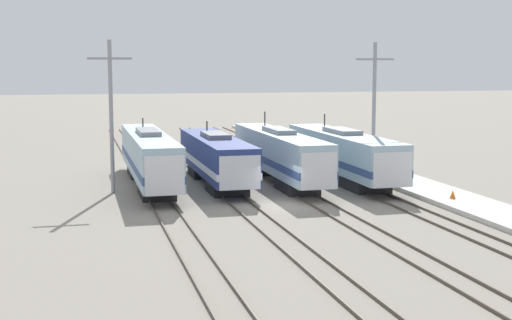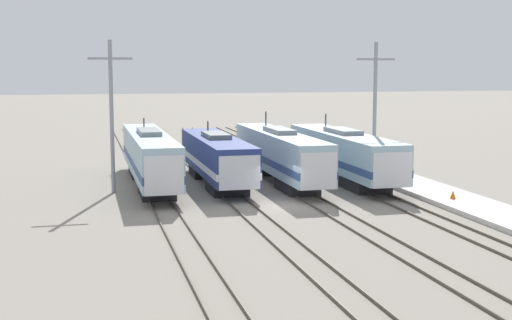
{
  "view_description": "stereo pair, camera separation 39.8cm",
  "coord_description": "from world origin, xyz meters",
  "px_view_note": "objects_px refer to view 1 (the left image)",
  "views": [
    {
      "loc": [
        -12.91,
        -44.15,
        9.01
      ],
      "look_at": [
        -0.86,
        3.41,
        2.6
      ],
      "focal_mm": 50.0,
      "sensor_mm": 36.0,
      "label": 1
    },
    {
      "loc": [
        -12.52,
        -44.25,
        9.01
      ],
      "look_at": [
        -0.86,
        3.41,
        2.6
      ],
      "focal_mm": 50.0,
      "sensor_mm": 36.0,
      "label": 2
    }
  ],
  "objects_px": {
    "catenary_tower_left": "(111,113)",
    "catenary_tower_right": "(374,109)",
    "locomotive_far_right": "(344,155)",
    "traffic_cone": "(453,194)",
    "locomotive_center_right": "(281,155)",
    "locomotive_center_left": "(217,159)",
    "locomotive_far_left": "(149,158)"
  },
  "relations": [
    {
      "from": "locomotive_far_right",
      "to": "catenary_tower_left",
      "type": "distance_m",
      "value": 18.48
    },
    {
      "from": "catenary_tower_right",
      "to": "locomotive_center_left",
      "type": "bearing_deg",
      "value": 172.84
    },
    {
      "from": "locomotive_center_left",
      "to": "catenary_tower_left",
      "type": "bearing_deg",
      "value": -169.09
    },
    {
      "from": "locomotive_center_left",
      "to": "locomotive_center_right",
      "type": "height_order",
      "value": "locomotive_center_right"
    },
    {
      "from": "locomotive_center_right",
      "to": "locomotive_far_left",
      "type": "bearing_deg",
      "value": 175.95
    },
    {
      "from": "locomotive_center_left",
      "to": "locomotive_far_left",
      "type": "bearing_deg",
      "value": 171.72
    },
    {
      "from": "catenary_tower_right",
      "to": "traffic_cone",
      "type": "distance_m",
      "value": 10.93
    },
    {
      "from": "locomotive_center_right",
      "to": "catenary_tower_left",
      "type": "distance_m",
      "value": 13.59
    },
    {
      "from": "locomotive_far_right",
      "to": "locomotive_center_right",
      "type": "bearing_deg",
      "value": 173.15
    },
    {
      "from": "traffic_cone",
      "to": "locomotive_far_left",
      "type": "bearing_deg",
      "value": 148.13
    },
    {
      "from": "locomotive_far_right",
      "to": "traffic_cone",
      "type": "xyz_separation_m",
      "value": [
        3.68,
        -10.42,
        -1.53
      ]
    },
    {
      "from": "catenary_tower_left",
      "to": "catenary_tower_right",
      "type": "xyz_separation_m",
      "value": [
        20.12,
        0.0,
        0.0
      ]
    },
    {
      "from": "locomotive_far_left",
      "to": "locomotive_far_right",
      "type": "relative_size",
      "value": 1.06
    },
    {
      "from": "catenary_tower_right",
      "to": "traffic_cone",
      "type": "bearing_deg",
      "value": -80.14
    },
    {
      "from": "locomotive_far_left",
      "to": "locomotive_center_right",
      "type": "bearing_deg",
      "value": -4.05
    },
    {
      "from": "locomotive_far_right",
      "to": "catenary_tower_left",
      "type": "relative_size",
      "value": 1.74
    },
    {
      "from": "locomotive_far_right",
      "to": "traffic_cone",
      "type": "bearing_deg",
      "value": -70.56
    },
    {
      "from": "locomotive_far_right",
      "to": "locomotive_center_left",
      "type": "bearing_deg",
      "value": 176.67
    },
    {
      "from": "catenary_tower_right",
      "to": "locomotive_center_right",
      "type": "bearing_deg",
      "value": 167.69
    },
    {
      "from": "catenary_tower_right",
      "to": "traffic_cone",
      "type": "relative_size",
      "value": 19.21
    },
    {
      "from": "locomotive_far_right",
      "to": "catenary_tower_right",
      "type": "xyz_separation_m",
      "value": [
        2.03,
        -0.94,
        3.65
      ]
    },
    {
      "from": "locomotive_far_left",
      "to": "traffic_cone",
      "type": "distance_m",
      "value": 22.31
    },
    {
      "from": "locomotive_center_right",
      "to": "traffic_cone",
      "type": "height_order",
      "value": "locomotive_center_right"
    },
    {
      "from": "locomotive_far_right",
      "to": "traffic_cone",
      "type": "distance_m",
      "value": 11.15
    },
    {
      "from": "locomotive_far_right",
      "to": "locomotive_far_left",
      "type": "bearing_deg",
      "value": 175.01
    },
    {
      "from": "locomotive_far_left",
      "to": "catenary_tower_left",
      "type": "height_order",
      "value": "catenary_tower_left"
    },
    {
      "from": "locomotive_center_right",
      "to": "locomotive_far_right",
      "type": "relative_size",
      "value": 1.02
    },
    {
      "from": "locomotive_far_left",
      "to": "catenary_tower_right",
      "type": "bearing_deg",
      "value": -7.49
    },
    {
      "from": "locomotive_center_left",
      "to": "catenary_tower_right",
      "type": "bearing_deg",
      "value": -7.16
    },
    {
      "from": "locomotive_center_left",
      "to": "traffic_cone",
      "type": "relative_size",
      "value": 29.57
    },
    {
      "from": "traffic_cone",
      "to": "locomotive_far_right",
      "type": "bearing_deg",
      "value": 109.44
    },
    {
      "from": "locomotive_center_right",
      "to": "catenary_tower_left",
      "type": "height_order",
      "value": "catenary_tower_left"
    }
  ]
}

